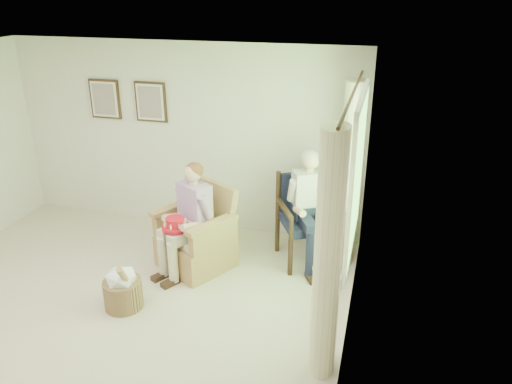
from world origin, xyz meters
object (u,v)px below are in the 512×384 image
at_px(wood_armchair, 310,214).
at_px(red_hat, 175,224).
at_px(hatbox, 123,288).
at_px(wicker_armchair, 197,241).
at_px(person_dark, 309,201).
at_px(person_wicker, 191,212).

height_order(wood_armchair, red_hat, wood_armchair).
bearing_deg(wood_armchair, hatbox, -165.20).
height_order(wicker_armchair, person_dark, person_dark).
xyz_separation_m(person_wicker, person_dark, (1.32, 0.53, 0.07)).
height_order(wicker_armchair, hatbox, wicker_armchair).
xyz_separation_m(wood_armchair, hatbox, (-1.77, -1.62, -0.36)).
height_order(wicker_armchair, person_wicker, person_wicker).
distance_m(person_wicker, hatbox, 1.15).
bearing_deg(red_hat, wicker_armchair, 67.21).
relative_size(person_dark, red_hat, 4.50).
bearing_deg(wicker_armchair, hatbox, -83.63).
bearing_deg(wood_armchair, person_wicker, -179.39).
distance_m(person_wicker, red_hat, 0.23).
distance_m(wood_armchair, person_wicker, 1.51).
bearing_deg(person_dark, person_wicker, 174.23).
xyz_separation_m(wicker_armchair, red_hat, (-0.13, -0.31, 0.37)).
height_order(person_wicker, hatbox, person_wicker).
xyz_separation_m(wicker_armchair, person_dark, (1.32, 0.39, 0.53)).
bearing_deg(hatbox, wood_armchair, 42.41).
bearing_deg(person_dark, hatbox, -168.52).
relative_size(person_dark, hatbox, 2.33).
xyz_separation_m(person_dark, hatbox, (-1.77, -1.44, -0.61)).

